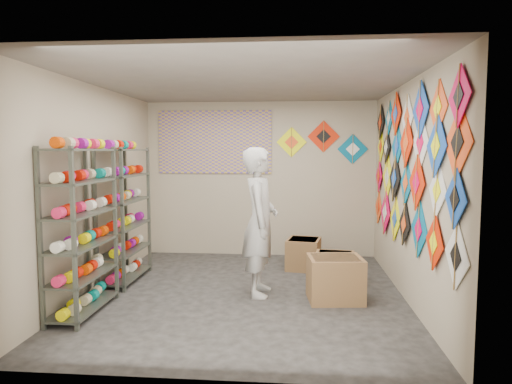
# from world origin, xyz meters

# --- Properties ---
(ground) EXTENTS (4.50, 4.50, 0.00)m
(ground) POSITION_xyz_m (0.00, 0.00, 0.00)
(ground) COLOR black
(room_walls) EXTENTS (4.50, 4.50, 4.50)m
(room_walls) POSITION_xyz_m (0.00, 0.00, 1.64)
(room_walls) COLOR tan
(room_walls) RESTS_ON ground
(shelf_rack_front) EXTENTS (0.40, 1.10, 1.90)m
(shelf_rack_front) POSITION_xyz_m (-1.78, -0.85, 0.95)
(shelf_rack_front) COLOR #4C5147
(shelf_rack_front) RESTS_ON ground
(shelf_rack_back) EXTENTS (0.40, 1.10, 1.90)m
(shelf_rack_back) POSITION_xyz_m (-1.78, 0.45, 0.95)
(shelf_rack_back) COLOR #4C5147
(shelf_rack_back) RESTS_ON ground
(string_spools) EXTENTS (0.12, 2.36, 0.12)m
(string_spools) POSITION_xyz_m (-1.78, -0.20, 1.05)
(string_spools) COLOR #FF2057
(string_spools) RESTS_ON ground
(kite_wall_display) EXTENTS (0.05, 4.23, 2.06)m
(kite_wall_display) POSITION_xyz_m (1.98, -0.03, 1.65)
(kite_wall_display) COLOR silver
(kite_wall_display) RESTS_ON room_walls
(back_wall_kites) EXTENTS (1.58, 0.02, 0.76)m
(back_wall_kites) POSITION_xyz_m (1.08, 2.24, 1.99)
(back_wall_kites) COLOR #FCFF0A
(back_wall_kites) RESTS_ON room_walls
(poster) EXTENTS (2.00, 0.01, 1.10)m
(poster) POSITION_xyz_m (-0.80, 2.23, 2.00)
(poster) COLOR #5D479B
(poster) RESTS_ON room_walls
(shopkeeper) EXTENTS (0.69, 0.45, 1.89)m
(shopkeeper) POSITION_xyz_m (0.18, 0.01, 0.95)
(shopkeeper) COLOR beige
(shopkeeper) RESTS_ON ground
(carton_a) EXTENTS (0.71, 0.61, 0.54)m
(carton_a) POSITION_xyz_m (1.12, -0.17, 0.27)
(carton_a) COLOR brown
(carton_a) RESTS_ON ground
(carton_b) EXTENTS (0.57, 0.49, 0.43)m
(carton_b) POSITION_xyz_m (1.18, 0.57, 0.22)
(carton_b) COLOR brown
(carton_b) RESTS_ON ground
(carton_c) EXTENTS (0.58, 0.62, 0.47)m
(carton_c) POSITION_xyz_m (0.76, 1.33, 0.24)
(carton_c) COLOR brown
(carton_c) RESTS_ON ground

